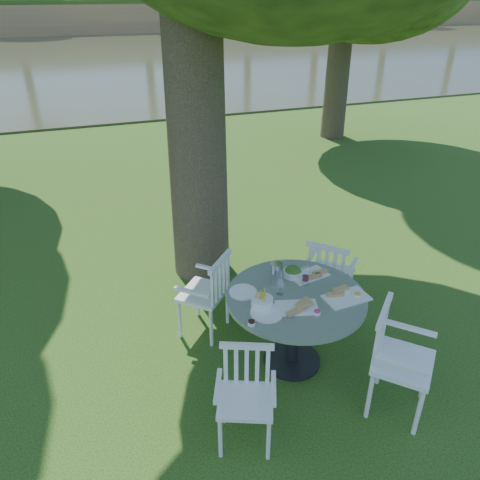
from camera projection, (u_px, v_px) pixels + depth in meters
name	position (u px, v px, depth m)	size (l,w,h in m)	color
ground	(246.00, 313.00, 5.34)	(140.00, 140.00, 0.00)	#193A0C
table	(295.00, 310.00, 4.36)	(1.28, 1.28, 0.80)	black
chair_ne	(328.00, 272.00, 5.12)	(0.63, 0.63, 0.91)	white
chair_nw	(211.00, 290.00, 4.80)	(0.64, 0.64, 0.93)	white
chair_sw	(246.00, 387.00, 3.69)	(0.55, 0.54, 0.85)	white
chair_se	(392.00, 352.00, 3.91)	(0.69, 0.69, 1.00)	white
tableware	(288.00, 288.00, 4.30)	(1.19, 0.75, 0.22)	white
river	(93.00, 59.00, 24.40)	(100.00, 28.00, 0.12)	#333620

